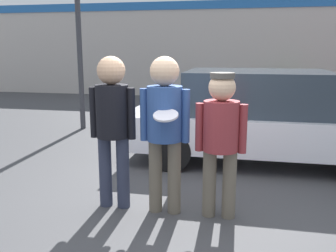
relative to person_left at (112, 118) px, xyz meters
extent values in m
plane|color=#3F3F42|center=(0.64, -0.05, -1.08)|extent=(56.00, 56.00, 0.00)
cube|color=beige|center=(0.64, 10.51, 0.72)|extent=(24.00, 0.18, 3.58)
cube|color=#2666B2|center=(0.64, 10.40, 2.36)|extent=(24.00, 0.04, 0.30)
cylinder|color=#2D3347|center=(-0.11, 0.00, -0.65)|extent=(0.15, 0.15, 0.85)
cylinder|color=#2D3347|center=(0.11, 0.00, -0.65)|extent=(0.15, 0.15, 0.85)
cylinder|color=black|center=(0.00, 0.00, 0.08)|extent=(0.38, 0.38, 0.60)
cylinder|color=black|center=(-0.23, 0.00, 0.06)|extent=(0.09, 0.09, 0.59)
cylinder|color=black|center=(0.23, 0.00, 0.06)|extent=(0.09, 0.09, 0.59)
sphere|color=tan|center=(0.00, 0.00, 0.54)|extent=(0.32, 0.32, 0.32)
cylinder|color=#665B4C|center=(0.51, -0.03, -0.65)|extent=(0.15, 0.15, 0.85)
cylinder|color=#665B4C|center=(0.73, -0.03, -0.65)|extent=(0.15, 0.15, 0.85)
cylinder|color=#2D4C8C|center=(0.62, -0.03, 0.08)|extent=(0.39, 0.39, 0.60)
cylinder|color=#2D4C8C|center=(0.38, -0.03, 0.06)|extent=(0.09, 0.09, 0.59)
cylinder|color=#2D4C8C|center=(0.85, -0.03, 0.06)|extent=(0.09, 0.09, 0.59)
sphere|color=#DBB28E|center=(0.62, -0.03, 0.54)|extent=(0.32, 0.32, 0.32)
cylinder|color=silver|center=(0.69, -0.31, 0.11)|extent=(0.26, 0.26, 0.10)
cylinder|color=#665B4C|center=(1.13, -0.03, -0.69)|extent=(0.15, 0.15, 0.77)
cylinder|color=#665B4C|center=(1.35, -0.03, -0.69)|extent=(0.15, 0.15, 0.77)
cylinder|color=maroon|center=(1.24, -0.03, -0.04)|extent=(0.38, 0.38, 0.54)
cylinder|color=maroon|center=(1.01, -0.03, -0.06)|extent=(0.09, 0.09, 0.53)
cylinder|color=maroon|center=(1.47, -0.03, -0.06)|extent=(0.09, 0.09, 0.53)
sphere|color=#DBB28E|center=(1.24, -0.03, 0.38)|extent=(0.29, 0.29, 0.29)
cylinder|color=#4C4742|center=(1.24, -0.03, 0.50)|extent=(0.26, 0.26, 0.06)
cube|color=silver|center=(1.76, 2.30, -0.53)|extent=(4.37, 1.91, 0.56)
cube|color=#28333D|center=(1.67, 2.30, 0.09)|extent=(2.27, 1.64, 0.67)
cylinder|color=black|center=(3.12, 3.16, -0.76)|extent=(0.63, 0.22, 0.63)
cylinder|color=black|center=(0.41, 3.16, -0.76)|extent=(0.63, 0.22, 0.63)
cylinder|color=black|center=(0.41, 1.45, -0.76)|extent=(0.63, 0.22, 0.63)
sphere|color=#387A3D|center=(2.94, 9.78, -0.54)|extent=(1.07, 1.07, 1.07)
camera|label=1|loc=(1.48, -4.00, 0.79)|focal=40.00mm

